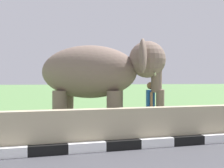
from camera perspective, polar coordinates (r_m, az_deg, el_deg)
name	(u,v)px	position (r m, az deg, el deg)	size (l,w,h in m)	color
striped_curb	(28,152)	(6.69, -16.86, -13.06)	(16.20, 0.20, 0.24)	white
barrier_parapet	(123,127)	(7.27, 2.26, -8.86)	(28.00, 0.36, 1.00)	tan
elephant	(100,73)	(9.00, -2.43, 2.18)	(4.05, 3.16, 2.95)	#796459
person_handler	(150,105)	(9.16, 7.83, -4.18)	(0.35, 0.64, 1.66)	navy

